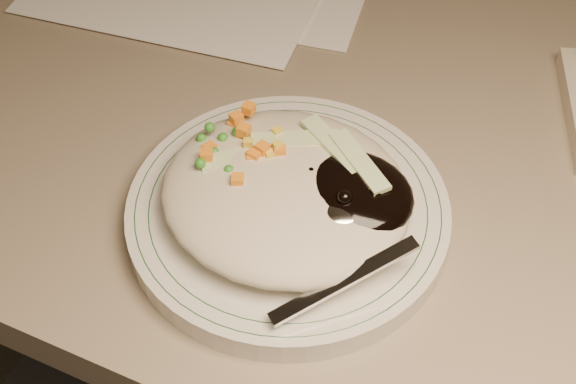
% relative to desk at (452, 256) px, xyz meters
% --- Properties ---
extents(desk, '(1.40, 0.70, 0.74)m').
position_rel_desk_xyz_m(desk, '(0.00, 0.00, 0.00)').
color(desk, '#7E705B').
rests_on(desk, ground).
extents(plate, '(0.25, 0.25, 0.02)m').
position_rel_desk_xyz_m(plate, '(-0.11, -0.18, 0.21)').
color(plate, silver).
rests_on(plate, desk).
extents(plate_rim, '(0.24, 0.24, 0.00)m').
position_rel_desk_xyz_m(plate_rim, '(-0.11, -0.18, 0.22)').
color(plate_rim, '#144723').
rests_on(plate_rim, plate).
extents(meal, '(0.21, 0.19, 0.05)m').
position_rel_desk_xyz_m(meal, '(-0.11, -0.18, 0.24)').
color(meal, '#BEB59A').
rests_on(meal, plate).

